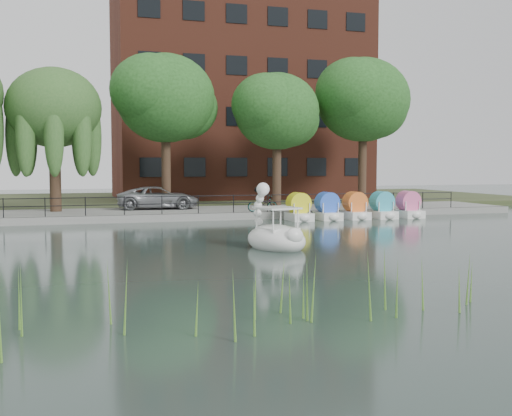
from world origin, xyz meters
name	(u,v)px	position (x,y,z in m)	size (l,w,h in m)	color
ground_plane	(275,253)	(0.00, 0.00, 0.00)	(120.00, 120.00, 0.00)	#33423F
promenade	(189,213)	(0.00, 16.00, 0.20)	(40.00, 6.00, 0.40)	gray
kerb	(199,217)	(0.00, 13.05, 0.20)	(40.00, 0.25, 0.40)	gray
land_strip	(155,200)	(0.00, 30.00, 0.18)	(60.00, 22.00, 0.36)	#47512D
railing	(198,200)	(0.00, 13.25, 1.15)	(32.00, 0.05, 1.00)	black
apartment_building	(240,87)	(7.00, 29.97, 9.36)	(20.00, 10.07, 18.00)	#4C1E16
willow_mid	(54,108)	(-7.50, 17.00, 6.25)	(5.32, 5.32, 8.15)	#473323
broadleaf_center	(165,99)	(-1.00, 18.00, 7.06)	(6.00, 6.00, 9.25)	#473323
broadleaf_right	(277,112)	(6.00, 17.50, 6.39)	(5.40, 5.40, 8.32)	#473323
broadleaf_far	(363,100)	(12.50, 18.50, 7.40)	(6.30, 6.30, 9.71)	#473323
minivan	(158,196)	(-1.62, 17.25, 1.18)	(5.61, 2.58, 1.56)	gray
bicycle	(262,203)	(3.73, 13.33, 0.90)	(1.72, 0.60, 1.00)	gray
swan_boat	(275,234)	(0.36, 1.10, 0.53)	(2.40, 3.19, 2.42)	white
pedal_boat_row	(355,208)	(8.69, 11.63, 0.61)	(7.95, 1.70, 1.40)	white
reed_bank	(500,279)	(2.00, -9.50, 0.60)	(24.00, 2.40, 1.20)	#669938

